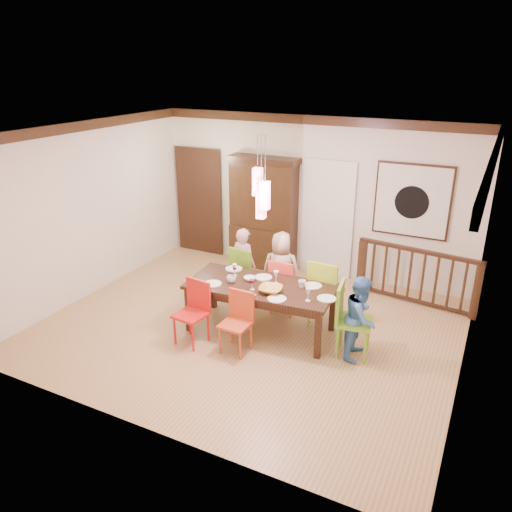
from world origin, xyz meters
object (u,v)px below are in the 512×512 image
at_px(china_hutch, 263,213).
at_px(person_far_left, 244,264).
at_px(balustrade, 416,275).
at_px(chair_end_right, 355,316).
at_px(chair_far_left, 247,270).
at_px(person_end_right, 361,317).
at_px(person_far_mid, 281,270).
at_px(dining_table, 261,290).

relative_size(china_hutch, person_far_left, 1.70).
bearing_deg(balustrade, chair_end_right, -95.97).
relative_size(chair_far_left, person_end_right, 0.83).
bearing_deg(person_end_right, person_far_mid, 60.68).
bearing_deg(person_end_right, dining_table, 89.56).
bearing_deg(dining_table, person_far_mid, 89.66).
distance_m(dining_table, chair_end_right, 1.41).
height_order(dining_table, person_far_left, person_far_left).
xyz_separation_m(person_far_left, person_end_right, (2.22, -0.84, -0.05)).
height_order(dining_table, balustrade, balustrade).
xyz_separation_m(chair_far_left, chair_end_right, (2.06, -0.82, 0.03)).
distance_m(china_hutch, person_far_mid, 1.81).
distance_m(china_hutch, person_end_right, 3.49).
bearing_deg(china_hutch, person_far_left, -76.58).
height_order(chair_far_left, balustrade, chair_far_left).
xyz_separation_m(dining_table, balustrade, (1.88, 1.95, -0.17)).
bearing_deg(person_far_mid, chair_end_right, 133.75).
bearing_deg(dining_table, chair_end_right, -4.87).
bearing_deg(chair_far_left, balustrade, -146.22).
height_order(balustrade, person_end_right, person_end_right).
xyz_separation_m(chair_end_right, china_hutch, (-2.48, 2.31, 0.49)).
distance_m(person_far_left, person_far_mid, 0.66).
height_order(dining_table, person_far_mid, person_far_mid).
distance_m(chair_far_left, chair_end_right, 2.21).
distance_m(balustrade, person_end_right, 2.00).
distance_m(dining_table, person_end_right, 1.50).
relative_size(person_far_left, person_far_mid, 0.99).
height_order(chair_end_right, person_far_left, person_far_left).
xyz_separation_m(balustrade, person_end_right, (-0.39, -1.96, 0.08)).
xyz_separation_m(dining_table, person_far_left, (-0.72, 0.83, -0.04)).
distance_m(chair_end_right, balustrade, 2.02).
xyz_separation_m(chair_far_left, person_far_left, (-0.08, 0.02, 0.07)).
xyz_separation_m(dining_table, chair_end_right, (1.41, -0.01, -0.08)).
height_order(chair_far_left, person_far_left, person_far_left).
distance_m(chair_end_right, china_hutch, 3.43).
xyz_separation_m(chair_end_right, person_far_left, (-2.13, 0.84, 0.04)).
bearing_deg(person_far_mid, dining_table, 78.52).
bearing_deg(person_far_left, dining_table, 141.03).
bearing_deg(person_far_mid, china_hutch, -70.57).
relative_size(person_far_left, person_end_right, 1.08).
height_order(balustrade, person_far_mid, person_far_mid).
height_order(chair_end_right, person_far_mid, person_far_mid).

